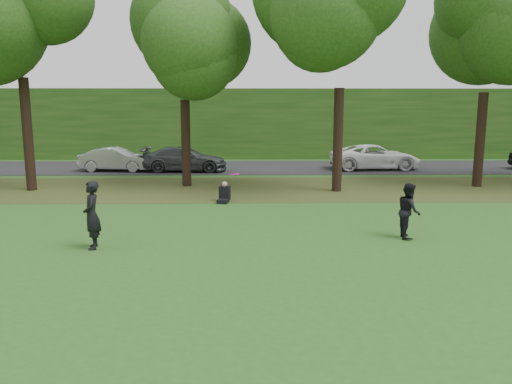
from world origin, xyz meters
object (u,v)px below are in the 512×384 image
at_px(player_left, 92,215).
at_px(seated_person, 224,194).
at_px(player_right, 409,211).
at_px(frisbee, 235,174).

distance_m(player_left, seated_person, 7.34).
bearing_deg(seated_person, player_right, -33.39).
bearing_deg(frisbee, player_right, 4.07).
height_order(player_right, frisbee, frisbee).
bearing_deg(player_right, frisbee, 100.78).
height_order(player_left, seated_person, player_left).
distance_m(player_left, frisbee, 4.05).
xyz_separation_m(player_left, player_right, (8.99, 0.95, -0.12)).
relative_size(player_left, seated_person, 2.26).
bearing_deg(seated_person, player_left, -105.84).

